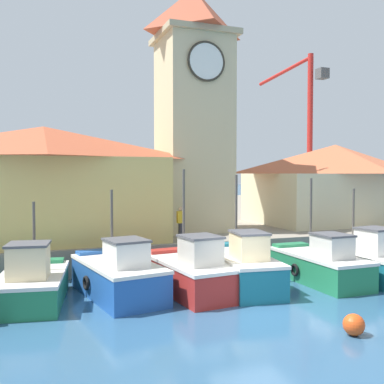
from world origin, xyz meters
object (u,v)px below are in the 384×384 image
port_crane_far (309,148)px  fishing_boat_mid_right (242,267)px  warehouse_right (335,183)px  fishing_boat_right_inner (320,264)px  warehouse_left (44,183)px  mooring_buoy (354,325)px  fishing_boat_mid_left (118,275)px  clock_tower (194,105)px  fishing_boat_left_inner (32,283)px  fishing_boat_center (191,272)px  fishing_boat_right_outer (363,261)px  dock_worker_near_tower (181,223)px

port_crane_far → fishing_boat_mid_right: bearing=-129.6°
warehouse_right → fishing_boat_right_inner: bearing=-130.7°
warehouse_left → warehouse_right: (18.27, 2.02, -0.17)m
fishing_boat_right_inner → mooring_buoy: 6.10m
fishing_boat_mid_left → fishing_boat_mid_right: fishing_boat_mid_right is taller
fishing_boat_mid_left → warehouse_left: size_ratio=0.44×
fishing_boat_mid_right → fishing_boat_right_inner: (3.39, -0.30, -0.08)m
fishing_boat_mid_right → warehouse_right: 14.66m
warehouse_left → port_crane_far: (26.17, 16.36, 3.03)m
port_crane_far → mooring_buoy: (-18.60, -28.90, -6.74)m
warehouse_right → mooring_buoy: size_ratio=18.06×
fishing_boat_right_inner → clock_tower: clock_tower is taller
warehouse_left → fishing_boat_mid_right: bearing=-44.4°
fishing_boat_right_inner → fishing_boat_mid_left: bearing=175.0°
fishing_boat_mid_left → mooring_buoy: 8.10m
warehouse_right → mooring_buoy: bearing=-126.3°
fishing_boat_left_inner → clock_tower: bearing=40.7°
fishing_boat_left_inner → fishing_boat_right_inner: 11.09m
warehouse_right → mooring_buoy: (-10.70, -14.56, -3.53)m
clock_tower → fishing_boat_mid_right: bearing=-97.2°
fishing_boat_right_inner → warehouse_right: size_ratio=0.44×
port_crane_far → warehouse_right: bearing=-118.8°
fishing_boat_center → warehouse_right: size_ratio=0.44×
clock_tower → fishing_boat_left_inner: bearing=-139.3°
fishing_boat_center → fishing_boat_mid_left: bearing=170.3°
fishing_boat_left_inner → warehouse_right: warehouse_right is taller
fishing_boat_center → warehouse_left: warehouse_left is taller
fishing_boat_mid_left → fishing_boat_center: (2.63, -0.45, -0.00)m
fishing_boat_right_inner → fishing_boat_right_outer: size_ratio=1.08×
fishing_boat_left_inner → fishing_boat_center: (5.56, -0.61, 0.06)m
mooring_buoy → dock_worker_near_tower: size_ratio=0.37×
fishing_boat_right_outer → warehouse_left: (-12.49, 7.27, 3.25)m
fishing_boat_right_outer → dock_worker_near_tower: fishing_boat_right_outer is taller
clock_tower → warehouse_right: bearing=4.7°
fishing_boat_right_outer → mooring_buoy: bearing=-133.0°
fishing_boat_center → port_crane_far: (21.28, 23.25, 6.26)m
fishing_boat_left_inner → warehouse_left: bearing=84.0°
mooring_buoy → dock_worker_near_tower: bearing=98.4°
fishing_boat_left_inner → dock_worker_near_tower: (6.72, 4.00, 1.36)m
mooring_buoy → warehouse_left: bearing=121.1°
warehouse_left → fishing_boat_right_outer: bearing=-30.2°
warehouse_left → port_crane_far: 31.01m
port_crane_far → mooring_buoy: port_crane_far is taller
fishing_boat_center → warehouse_right: bearing=33.7°
fishing_boat_right_inner → fishing_boat_right_outer: fishing_boat_right_inner is taller
fishing_boat_right_outer → clock_tower: (-4.47, 8.44, 7.51)m
dock_worker_near_tower → mooring_buoy: bearing=-81.6°
fishing_boat_mid_right → fishing_boat_left_inner: bearing=175.7°
fishing_boat_mid_right → fishing_boat_right_inner: bearing=-5.1°
fishing_boat_right_outer → mooring_buoy: fishing_boat_right_outer is taller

